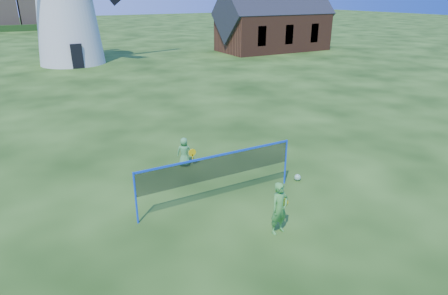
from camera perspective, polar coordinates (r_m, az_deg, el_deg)
name	(u,v)px	position (r m, az deg, el deg)	size (l,w,h in m)	color
ground	(226,199)	(11.90, 0.31, -7.68)	(220.00, 220.00, 0.00)	black
chapel	(273,23)	(43.98, 7.39, 17.94)	(12.20, 5.91, 10.31)	brown
badminton_net	(218,167)	(11.26, -0.92, -2.98)	(5.05, 0.05, 1.55)	blue
player_girl	(279,208)	(10.13, 8.27, -8.96)	(0.70, 0.42, 1.44)	green
player_boy	(184,152)	(13.98, -5.93, -0.66)	(0.67, 0.51, 1.07)	#4B9C52
play_ball	(298,177)	(13.20, 10.92, -4.40)	(0.22, 0.22, 0.22)	green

